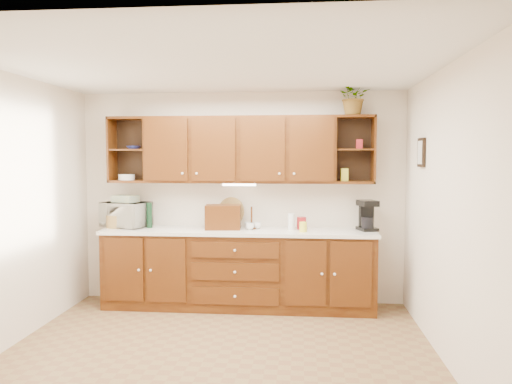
% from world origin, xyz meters
% --- Properties ---
extents(floor, '(4.00, 4.00, 0.00)m').
position_xyz_m(floor, '(0.00, 0.00, 0.00)').
color(floor, olive).
rests_on(floor, ground).
extents(ceiling, '(4.00, 4.00, 0.00)m').
position_xyz_m(ceiling, '(0.00, 0.00, 2.60)').
color(ceiling, white).
rests_on(ceiling, back_wall).
extents(back_wall, '(4.00, 0.00, 4.00)m').
position_xyz_m(back_wall, '(0.00, 1.75, 1.30)').
color(back_wall, beige).
rests_on(back_wall, floor).
extents(left_wall, '(0.00, 3.50, 3.50)m').
position_xyz_m(left_wall, '(-2.00, 0.00, 1.30)').
color(left_wall, beige).
rests_on(left_wall, floor).
extents(right_wall, '(0.00, 3.50, 3.50)m').
position_xyz_m(right_wall, '(2.00, 0.00, 1.30)').
color(right_wall, beige).
rests_on(right_wall, floor).
extents(base_cabinets, '(3.20, 0.60, 0.90)m').
position_xyz_m(base_cabinets, '(0.00, 1.45, 0.45)').
color(base_cabinets, '#341405').
rests_on(base_cabinets, floor).
extents(countertop, '(3.24, 0.64, 0.04)m').
position_xyz_m(countertop, '(0.00, 1.44, 0.92)').
color(countertop, white).
rests_on(countertop, base_cabinets).
extents(upper_cabinets, '(3.20, 0.33, 0.80)m').
position_xyz_m(upper_cabinets, '(0.01, 1.59, 1.89)').
color(upper_cabinets, '#341405').
rests_on(upper_cabinets, back_wall).
extents(undercabinet_light, '(0.40, 0.05, 0.02)m').
position_xyz_m(undercabinet_light, '(0.00, 1.53, 1.47)').
color(undercabinet_light, white).
rests_on(undercabinet_light, upper_cabinets).
extents(framed_picture, '(0.03, 0.24, 0.30)m').
position_xyz_m(framed_picture, '(1.98, 0.90, 1.85)').
color(framed_picture, black).
rests_on(framed_picture, right_wall).
extents(wicker_basket, '(0.26, 0.26, 0.15)m').
position_xyz_m(wicker_basket, '(-1.52, 1.48, 1.02)').
color(wicker_basket, olive).
rests_on(wicker_basket, countertop).
extents(microwave, '(0.64, 0.53, 0.31)m').
position_xyz_m(microwave, '(-1.42, 1.56, 1.09)').
color(microwave, beige).
rests_on(microwave, countertop).
extents(towel_stack, '(0.33, 0.29, 0.08)m').
position_xyz_m(towel_stack, '(-1.42, 1.56, 1.29)').
color(towel_stack, '#E2CE6A').
rests_on(towel_stack, microwave).
extents(wine_bottle, '(0.08, 0.08, 0.31)m').
position_xyz_m(wine_bottle, '(-1.10, 1.50, 1.09)').
color(wine_bottle, black).
rests_on(wine_bottle, countertop).
extents(woven_tray, '(0.38, 0.23, 0.37)m').
position_xyz_m(woven_tray, '(-0.13, 1.67, 0.95)').
color(woven_tray, olive).
rests_on(woven_tray, countertop).
extents(bread_box, '(0.44, 0.30, 0.29)m').
position_xyz_m(bread_box, '(-0.19, 1.47, 1.09)').
color(bread_box, '#341405').
rests_on(bread_box, countertop).
extents(mug_tree, '(0.25, 0.24, 0.27)m').
position_xyz_m(mug_tree, '(0.15, 1.52, 0.98)').
color(mug_tree, '#341405').
rests_on(mug_tree, countertop).
extents(canister_red, '(0.14, 0.14, 0.15)m').
position_xyz_m(canister_red, '(0.75, 1.54, 1.01)').
color(canister_red, maroon).
rests_on(canister_red, countertop).
extents(canister_white, '(0.09, 0.09, 0.20)m').
position_xyz_m(canister_white, '(0.63, 1.47, 1.04)').
color(canister_white, white).
rests_on(canister_white, countertop).
extents(canister_yellow, '(0.10, 0.10, 0.11)m').
position_xyz_m(canister_yellow, '(0.77, 1.33, 1.00)').
color(canister_yellow, yellow).
rests_on(canister_yellow, countertop).
extents(coffee_maker, '(0.25, 0.29, 0.36)m').
position_xyz_m(coffee_maker, '(1.52, 1.53, 1.11)').
color(coffee_maker, black).
rests_on(coffee_maker, countertop).
extents(bowl_stack, '(0.21, 0.21, 0.04)m').
position_xyz_m(bowl_stack, '(-1.31, 1.56, 1.92)').
color(bowl_stack, navy).
rests_on(bowl_stack, upper_cabinets).
extents(plate_stack, '(0.20, 0.20, 0.07)m').
position_xyz_m(plate_stack, '(-1.41, 1.57, 1.56)').
color(plate_stack, white).
rests_on(plate_stack, upper_cabinets).
extents(pantry_box_yellow, '(0.09, 0.07, 0.15)m').
position_xyz_m(pantry_box_yellow, '(1.25, 1.58, 1.59)').
color(pantry_box_yellow, yellow).
rests_on(pantry_box_yellow, upper_cabinets).
extents(pantry_box_red, '(0.08, 0.07, 0.11)m').
position_xyz_m(pantry_box_red, '(1.42, 1.58, 1.96)').
color(pantry_box_red, maroon).
rests_on(pantry_box_red, upper_cabinets).
extents(potted_plant, '(0.46, 0.43, 0.43)m').
position_xyz_m(potted_plant, '(1.35, 1.53, 2.50)').
color(potted_plant, '#999999').
rests_on(potted_plant, upper_cabinets).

